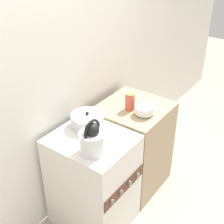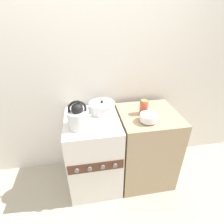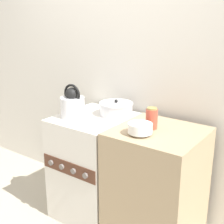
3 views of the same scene
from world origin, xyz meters
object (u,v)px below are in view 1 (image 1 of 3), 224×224
at_px(cooking_pot, 88,120).
at_px(enamel_bowl, 145,110).
at_px(stove, 93,181).
at_px(storage_jar, 130,102).
at_px(kettle, 92,140).

distance_m(cooking_pot, enamel_bowl, 0.51).
bearing_deg(stove, enamel_bowl, -16.61).
distance_m(cooking_pot, storage_jar, 0.44).
bearing_deg(storage_jar, kettle, -170.81).
xyz_separation_m(enamel_bowl, storage_jar, (0.00, 0.15, 0.03)).
relative_size(stove, storage_jar, 5.69).
distance_m(stove, enamel_bowl, 0.76).
bearing_deg(enamel_bowl, kettle, 175.97).
xyz_separation_m(stove, cooking_pot, (0.13, 0.14, 0.50)).
xyz_separation_m(stove, enamel_bowl, (0.54, -0.16, 0.51)).
height_order(cooking_pot, enamel_bowl, cooking_pot).
xyz_separation_m(kettle, storage_jar, (0.66, 0.11, -0.02)).
bearing_deg(kettle, storage_jar, 9.19).
bearing_deg(stove, kettle, -137.32).
xyz_separation_m(cooking_pot, enamel_bowl, (0.41, -0.30, 0.01)).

